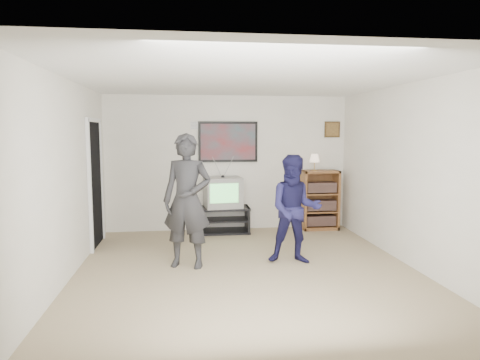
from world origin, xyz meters
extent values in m
cube|color=#8F7F5B|center=(0.00, 0.00, 0.00)|extent=(4.50, 5.00, 0.01)
cube|color=white|center=(0.00, 0.00, 2.50)|extent=(4.50, 5.00, 0.01)
cube|color=silver|center=(0.00, 2.50, 1.25)|extent=(4.50, 0.01, 2.50)
cube|color=silver|center=(-2.25, 0.00, 1.25)|extent=(0.01, 5.00, 2.50)
cube|color=silver|center=(2.25, 0.00, 1.25)|extent=(0.01, 5.00, 2.50)
cube|color=black|center=(-0.11, 2.23, 0.45)|extent=(0.95, 0.54, 0.04)
cube|color=black|center=(-0.11, 2.23, 0.02)|extent=(0.95, 0.54, 0.04)
cube|color=black|center=(-0.55, 2.23, 0.24)|extent=(0.05, 0.50, 0.47)
cube|color=black|center=(0.33, 2.23, 0.24)|extent=(0.05, 0.50, 0.47)
imported|color=#262628|center=(-0.78, 0.32, 0.91)|extent=(0.76, 0.61, 1.82)
imported|color=#191740|center=(0.71, 0.29, 0.76)|extent=(0.83, 0.70, 1.52)
cube|color=white|center=(-0.80, 0.56, 1.20)|extent=(0.06, 0.12, 0.03)
cube|color=white|center=(0.71, 0.52, 1.09)|extent=(0.05, 0.13, 0.04)
cube|color=black|center=(0.00, 2.48, 1.65)|extent=(1.10, 0.03, 0.75)
cube|color=white|center=(-0.55, 2.48, 1.95)|extent=(0.28, 0.02, 0.14)
cube|color=black|center=(2.00, 2.48, 1.88)|extent=(0.30, 0.03, 0.30)
cube|color=black|center=(-2.23, 1.60, 1.00)|extent=(0.03, 0.85, 2.00)
camera|label=1|loc=(-0.80, -5.43, 1.84)|focal=32.00mm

